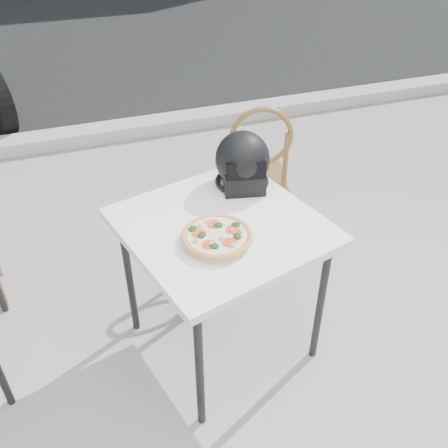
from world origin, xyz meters
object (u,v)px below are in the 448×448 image
object	(u,v)px
cafe_table_main	(222,236)
pizza	(217,236)
helmet	(243,163)
plate	(217,240)
cafe_chair_main	(258,167)

from	to	relation	value
cafe_table_main	pizza	size ratio (longest dim) A/B	3.14
pizza	helmet	world-z (taller)	helmet
cafe_table_main	pizza	bearing A→B (deg)	-117.44
plate	pizza	bearing A→B (deg)	69.91
plate	helmet	xyz separation A→B (m)	(0.27, 0.41, 0.12)
cafe_table_main	plate	distance (m)	0.16
cafe_chair_main	plate	bearing A→B (deg)	72.88
helmet	cafe_chair_main	distance (m)	0.72
plate	cafe_chair_main	distance (m)	1.13
cafe_table_main	helmet	distance (m)	0.41
cafe_table_main	helmet	xyz separation A→B (m)	(0.21, 0.29, 0.20)
cafe_table_main	plate	xyz separation A→B (m)	(-0.06, -0.12, 0.08)
cafe_table_main	helmet	size ratio (longest dim) A/B	3.08
pizza	cafe_table_main	bearing A→B (deg)	62.56
plate	cafe_chair_main	bearing A→B (deg)	58.00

